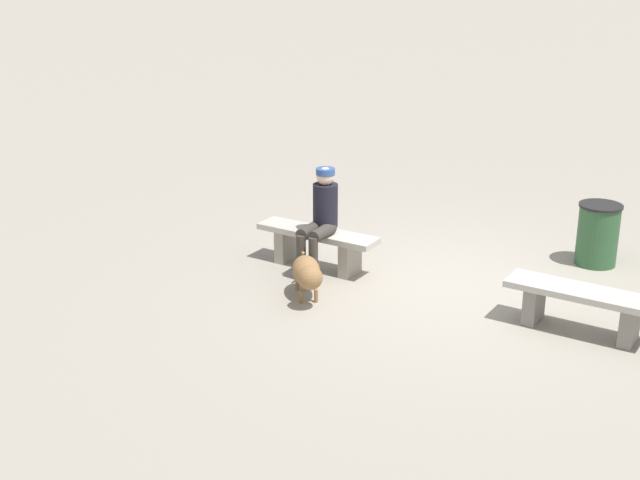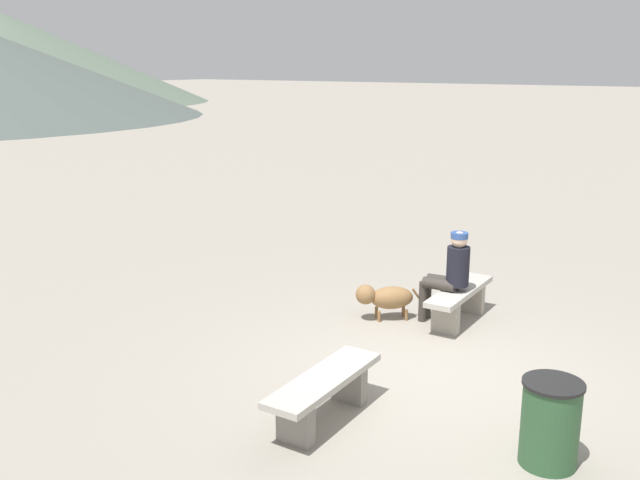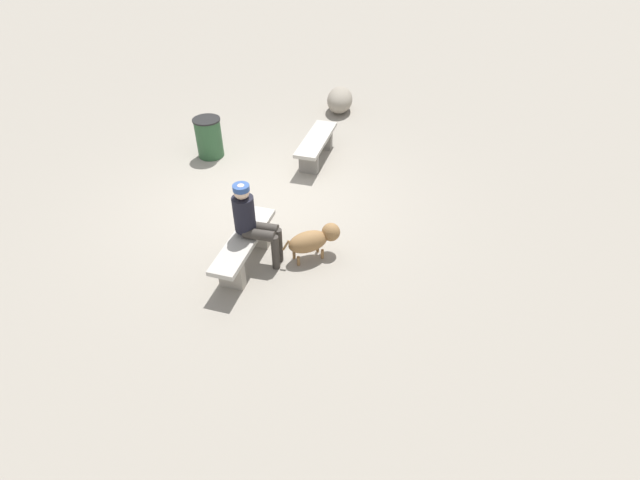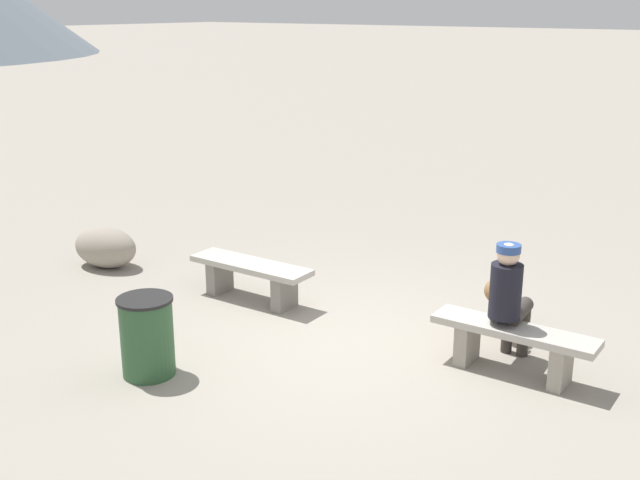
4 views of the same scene
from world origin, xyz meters
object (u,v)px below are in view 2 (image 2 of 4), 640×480
(bench_right, at_px, (459,299))
(dog, at_px, (385,297))
(trash_bin, at_px, (550,423))
(bench_left, at_px, (324,390))
(seated_person, at_px, (450,271))

(bench_right, distance_m, dog, 0.98)
(bench_right, height_order, dog, dog)
(trash_bin, bearing_deg, bench_left, 103.91)
(bench_right, bearing_deg, bench_left, 178.26)
(seated_person, bearing_deg, dog, 108.92)
(bench_right, bearing_deg, trash_bin, -145.63)
(bench_right, bearing_deg, seated_person, 136.98)
(seated_person, xyz_separation_m, dog, (-0.35, 0.76, -0.41))
(dog, bearing_deg, seated_person, 161.99)
(bench_left, height_order, seated_person, seated_person)
(trash_bin, bearing_deg, seated_person, 39.57)
(trash_bin, bearing_deg, dog, 52.22)
(bench_left, relative_size, seated_person, 1.22)
(bench_left, xyz_separation_m, seated_person, (3.09, 0.15, 0.40))
(dog, bearing_deg, trash_bin, 99.49)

